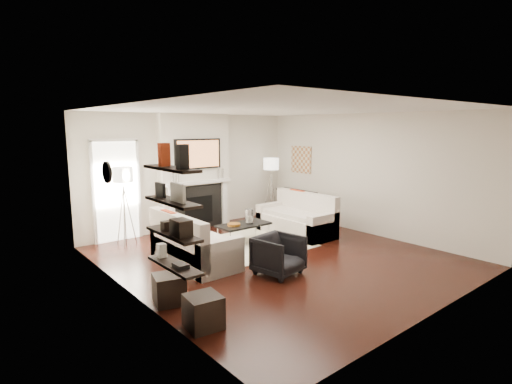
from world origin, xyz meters
TOP-DOWN VIEW (x-y plane):
  - room_envelope at (0.00, 0.00)m, footprint 6.00×6.00m
  - chimney_breast at (0.00, 2.88)m, footprint 1.80×0.25m
  - fireplace_surround at (0.00, 2.74)m, footprint 1.30×0.02m
  - firebox at (0.00, 2.73)m, footprint 0.75×0.02m
  - mantel_pilaster_l at (-0.72, 2.71)m, footprint 0.12×0.08m
  - mantel_pilaster_r at (0.72, 2.71)m, footprint 0.12×0.08m
  - mantel_shelf at (0.00, 2.69)m, footprint 1.70×0.18m
  - tv_body at (0.00, 2.71)m, footprint 1.20×0.06m
  - tv_screen at (0.00, 2.68)m, footprint 1.10×0.00m
  - candlestick_l_tall at (-0.55, 2.70)m, footprint 0.04×0.04m
  - candlestick_l_short at (-0.68, 2.70)m, footprint 0.04×0.04m
  - candlestick_r_tall at (0.55, 2.70)m, footprint 0.04×0.04m
  - candlestick_r_short at (0.68, 2.70)m, footprint 0.04×0.04m
  - hallway_panel at (-1.85, 2.98)m, footprint 0.90×0.02m
  - door_trim_l at (-2.33, 2.96)m, footprint 0.06×0.06m
  - door_trim_r at (-1.37, 2.96)m, footprint 0.06×0.06m
  - door_trim_top at (-1.85, 2.96)m, footprint 1.02×0.06m
  - rug at (-0.13, 0.93)m, footprint 2.60×2.00m
  - loveseat_left_base at (-1.35, 0.67)m, footprint 0.85×1.80m
  - loveseat_left_back at (-1.69, 0.67)m, footprint 0.18×1.80m
  - loveseat_left_arm_n at (-1.35, -0.14)m, footprint 0.85×0.18m
  - loveseat_left_arm_s at (-1.35, 1.48)m, footprint 0.85×0.18m
  - loveseat_left_cushion at (-1.30, 0.67)m, footprint 0.63×1.44m
  - pillow_left_orange at (-1.69, 0.97)m, footprint 0.10×0.42m
  - pillow_left_charcoal at (-1.69, 0.37)m, footprint 0.10×0.40m
  - loveseat_right_base at (1.41, 0.91)m, footprint 0.85×1.80m
  - loveseat_right_back at (1.75, 0.91)m, footprint 0.18×1.80m
  - loveseat_right_arm_n at (1.41, 0.10)m, footprint 0.85×0.18m
  - loveseat_right_arm_s at (1.41, 1.72)m, footprint 0.85×0.18m
  - loveseat_right_cushion at (1.36, 0.91)m, footprint 0.63×1.44m
  - pillow_right_orange at (1.75, 1.21)m, footprint 0.10×0.42m
  - pillow_right_charcoal at (1.75, 0.61)m, footprint 0.10×0.40m
  - coffee_table at (0.05, 1.07)m, footprint 1.10×0.55m
  - coffee_leg_nw at (-0.45, 0.85)m, footprint 0.02×0.02m
  - coffee_leg_ne at (0.55, 0.85)m, footprint 0.02×0.02m
  - coffee_leg_sw at (-0.45, 1.29)m, footprint 0.02×0.02m
  - coffee_leg_se at (0.55, 1.29)m, footprint 0.02×0.02m
  - hurricane_glass at (0.20, 1.07)m, footprint 0.17×0.17m
  - hurricane_candle at (0.20, 1.07)m, footprint 0.10×0.10m
  - copper_bowl at (-0.20, 1.07)m, footprint 0.27×0.27m
  - armchair at (-0.56, -0.67)m, footprint 0.78×0.75m
  - lamp_left_post at (-1.85, 2.57)m, footprint 0.02×0.02m
  - lamp_left_shade at (-1.85, 2.57)m, footprint 0.40×0.40m
  - lamp_left_leg_a at (-1.74, 2.57)m, footprint 0.25×0.02m
  - lamp_left_leg_b at (-1.91, 2.67)m, footprint 0.14×0.22m
  - lamp_left_leg_c at (-1.91, 2.48)m, footprint 0.14×0.22m
  - lamp_right_post at (2.05, 2.47)m, footprint 0.02×0.02m
  - lamp_right_shade at (2.05, 2.47)m, footprint 0.40×0.40m
  - lamp_right_leg_a at (2.16, 2.47)m, footprint 0.25×0.02m
  - lamp_right_leg_b at (2.00, 2.57)m, footprint 0.14×0.22m
  - lamp_right_leg_c at (1.99, 2.38)m, footprint 0.14×0.22m
  - console_top at (2.57, 2.05)m, footprint 0.35×1.20m
  - console_leg_n at (2.57, 1.50)m, footprint 0.30×0.04m
  - console_leg_s at (2.57, 2.60)m, footprint 0.30×0.04m
  - wall_art at (2.73, 2.05)m, footprint 0.03×0.70m
  - shelf_bottom at (-2.62, -1.00)m, footprint 0.25×1.00m
  - shelf_lower at (-2.62, -1.00)m, footprint 0.25×1.00m
  - shelf_upper at (-2.62, -1.00)m, footprint 0.25×1.00m
  - shelf_top at (-2.62, -1.00)m, footprint 0.25×1.00m
  - decor_magfile_a at (-2.62, -1.28)m, footprint 0.12×0.10m
  - decor_magfile_b at (-2.62, -0.83)m, footprint 0.12×0.10m
  - decor_frame_a at (-2.62, -1.15)m, footprint 0.04×0.30m
  - decor_frame_b at (-2.62, -0.69)m, footprint 0.04×0.22m
  - decor_wine_rack at (-2.62, -1.20)m, footprint 0.18×0.25m
  - decor_box_small at (-2.62, -0.86)m, footprint 0.15×0.12m
  - decor_books at (-2.62, -1.16)m, footprint 0.14×0.20m
  - decor_box_tall at (-2.62, -0.66)m, footprint 0.10×0.10m
  - clock_rim at (-2.73, 0.90)m, footprint 0.04×0.34m
  - clock_face at (-2.71, 0.90)m, footprint 0.01×0.29m
  - ottoman_near at (-2.47, -0.53)m, footprint 0.49×0.49m
  - ottoman_far at (-2.47, -1.41)m, footprint 0.45×0.45m

SIDE VIEW (x-z plane):
  - rug at x=-0.13m, z-range 0.00..0.01m
  - coffee_leg_nw at x=-0.45m, z-range 0.00..0.38m
  - coffee_leg_ne at x=0.55m, z-range 0.00..0.38m
  - coffee_leg_sw at x=-0.45m, z-range 0.00..0.38m
  - coffee_leg_se at x=0.55m, z-range 0.00..0.38m
  - ottoman_near at x=-2.47m, z-range 0.00..0.40m
  - ottoman_far at x=-2.47m, z-range 0.00..0.40m
  - loveseat_left_base at x=-1.35m, z-range 0.00..0.42m
  - loveseat_right_base at x=1.41m, z-range 0.00..0.42m
  - loveseat_left_arm_n at x=-1.35m, z-range 0.00..0.60m
  - loveseat_left_arm_s at x=-1.35m, z-range 0.00..0.60m
  - loveseat_right_arm_n at x=1.41m, z-range 0.00..0.60m
  - loveseat_right_arm_s at x=1.41m, z-range 0.00..0.60m
  - armchair at x=-0.56m, z-range 0.00..0.70m
  - console_leg_n at x=2.57m, z-range 0.00..0.71m
  - console_leg_s at x=2.57m, z-range 0.00..0.71m
  - coffee_table at x=0.05m, z-range 0.38..0.42m
  - copper_bowl at x=-0.20m, z-range 0.42..0.47m
  - firebox at x=0.00m, z-range 0.12..0.78m
  - loveseat_left_cushion at x=-1.30m, z-range 0.42..0.52m
  - loveseat_right_cushion at x=1.36m, z-range 0.42..0.52m
  - hurricane_candle at x=0.20m, z-range 0.42..0.57m
  - fireplace_surround at x=0.00m, z-range 0.00..1.04m
  - loveseat_left_back at x=-1.69m, z-range 0.13..0.93m
  - loveseat_right_back at x=1.75m, z-range 0.13..0.93m
  - mantel_pilaster_l at x=-0.72m, z-range 0.00..1.10m
  - mantel_pilaster_r at x=0.72m, z-range 0.00..1.10m
  - hurricane_glass at x=0.20m, z-range 0.41..0.71m
  - lamp_left_leg_a at x=-1.74m, z-range -0.02..1.22m
  - lamp_left_leg_b at x=-1.91m, z-range -0.02..1.22m
  - lamp_left_leg_c at x=-1.91m, z-range -0.02..1.22m
  - lamp_right_leg_a at x=2.16m, z-range -0.02..1.22m
  - lamp_right_leg_b at x=2.00m, z-range -0.02..1.22m
  - lamp_right_leg_c at x=1.99m, z-range -0.02..1.22m
  - lamp_left_post at x=-1.85m, z-range 0.00..1.20m
  - lamp_right_post at x=2.05m, z-range 0.00..1.20m
  - shelf_bottom at x=-2.62m, z-range 0.68..0.72m
  - pillow_left_charcoal at x=-1.69m, z-range 0.52..0.92m
  - pillow_right_charcoal at x=1.75m, z-range 0.52..0.92m
  - pillow_left_orange at x=-1.69m, z-range 0.52..0.94m
  - pillow_right_orange at x=1.75m, z-range 0.52..0.94m
  - console_top at x=2.57m, z-range 0.71..0.75m
  - decor_books at x=-2.62m, z-range 0.72..0.77m
  - decor_box_tall at x=-2.62m, z-range 0.72..0.90m
  - door_trim_l at x=-2.33m, z-range -0.03..2.13m
  - door_trim_r at x=-1.37m, z-range -0.03..2.13m
  - hallway_panel at x=-1.85m, z-range 0.00..2.10m
  - shelf_lower at x=-2.62m, z-range 1.08..1.12m
  - mantel_shelf at x=0.00m, z-range 1.09..1.16m
  - decor_box_small at x=-2.62m, z-range 1.12..1.24m
  - decor_wine_rack at x=-2.62m, z-range 1.12..1.32m
  - candlestick_l_short at x=-0.68m, z-range 1.15..1.40m
  - candlestick_r_short at x=0.68m, z-range 1.15..1.40m
  - candlestick_l_tall at x=-0.55m, z-range 1.16..1.45m
  - candlestick_r_tall at x=0.55m, z-range 1.16..1.45m
  - room_envelope at x=0.00m, z-range -1.65..4.35m
  - chimney_breast at x=0.00m, z-range 0.00..2.70m
  - lamp_left_shade at x=-1.85m, z-range 1.30..1.60m
  - lamp_right_shade at x=2.05m, z-range 1.30..1.60m
  - shelf_upper at x=-2.62m, z-range 1.48..1.52m
  - wall_art at x=2.73m, z-range 1.20..1.90m
  - decor_frame_b at x=-2.62m, z-range 1.52..1.70m
  - decor_frame_a at x=-2.62m, z-range 1.52..1.74m
  - clock_rim at x=-2.73m, z-range 1.53..1.87m
  - clock_face at x=-2.71m, z-range 1.55..1.84m
  - tv_screen at x=0.00m, z-range 1.47..2.09m
  - tv_body at x=0.00m, z-range 1.43..2.13m
  - shelf_top at x=-2.62m, z-range 1.88..1.92m
  - decor_magfile_a at x=-2.62m, z-range 1.92..2.20m
  - decor_magfile_b at x=-2.62m, z-range 1.92..2.20m
  - door_trim_top at x=-1.85m, z-range 2.10..2.16m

